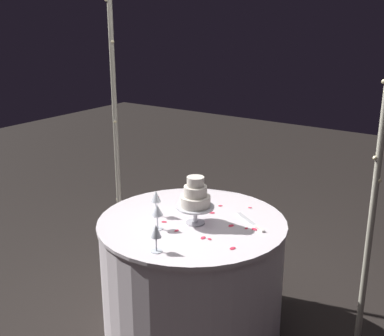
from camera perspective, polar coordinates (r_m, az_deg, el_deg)
ground_plane at (r=3.27m, az=0.00°, el=-18.24°), size 12.00×12.00×0.00m
decorative_arch at (r=3.00m, az=4.00°, el=7.91°), size 1.92×0.05×2.17m
main_table at (r=3.07m, az=0.00°, el=-12.56°), size 1.12×1.12×0.75m
tiered_cake at (r=2.80m, az=0.40°, el=-3.45°), size 0.22×0.22×0.29m
wine_glass_0 at (r=2.93m, az=-4.23°, el=-3.49°), size 0.06×0.06×0.16m
wine_glass_1 at (r=2.75m, az=-4.09°, el=-5.07°), size 0.06×0.06×0.15m
wine_glass_2 at (r=2.50m, az=-4.24°, el=-7.53°), size 0.06×0.06×0.15m
cake_knife at (r=2.87m, az=7.05°, el=-6.43°), size 0.26×0.18×0.01m
rose_petal_0 at (r=2.83m, az=4.60°, el=-6.75°), size 0.03×0.04×0.00m
rose_petal_1 at (r=2.81m, az=6.38°, el=-7.02°), size 0.02×0.03×0.00m
rose_petal_2 at (r=2.88m, az=-3.27°, el=-6.31°), size 0.04×0.04×0.00m
rose_petal_3 at (r=3.06m, az=0.38°, el=-4.76°), size 0.03×0.03×0.00m
rose_petal_4 at (r=2.81m, az=7.31°, el=-7.10°), size 0.05×0.04×0.00m
rose_petal_5 at (r=3.11m, az=3.34°, el=-4.43°), size 0.04×0.04×0.00m
rose_petal_6 at (r=2.77m, az=-1.81°, el=-7.32°), size 0.02×0.03×0.00m
rose_petal_7 at (r=3.26m, az=-0.48°, el=-3.34°), size 0.02×0.03×0.00m
rose_petal_8 at (r=3.10m, az=6.80°, el=-4.63°), size 0.03×0.02×0.00m
rose_petal_9 at (r=2.58m, az=4.78°, el=-9.34°), size 0.03×0.04×0.00m
rose_petal_10 at (r=3.26m, az=-4.20°, el=-3.37°), size 0.05×0.04×0.00m
rose_petal_11 at (r=3.00m, az=2.33°, el=-5.24°), size 0.05×0.04×0.00m
rose_petal_12 at (r=2.68m, az=1.31°, el=-8.16°), size 0.03×0.04×0.00m
rose_petal_13 at (r=2.67m, az=2.06°, el=-8.30°), size 0.03×0.03×0.00m
rose_petal_14 at (r=3.02m, az=1.27°, el=-5.08°), size 0.02×0.03×0.00m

